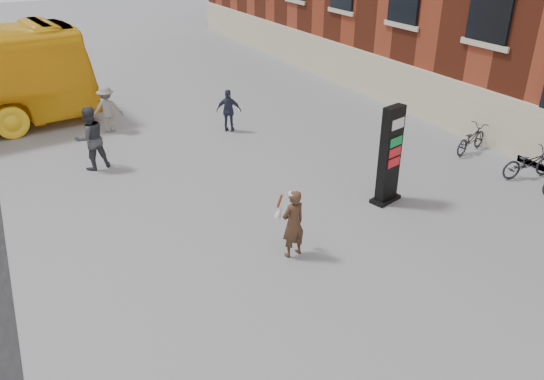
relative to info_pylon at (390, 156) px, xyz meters
name	(u,v)px	position (x,y,z in m)	size (l,w,h in m)	color
ground	(280,276)	(-4.05, -1.67, -1.30)	(100.00, 100.00, 0.00)	#9E9EA3
info_pylon	(390,156)	(0.00, 0.00, 0.00)	(0.91, 0.61, 2.59)	black
woman	(293,223)	(-3.44, -1.09, -0.48)	(0.66, 0.61, 1.58)	#422C1E
pedestrian_a	(90,138)	(-6.39, 5.71, -0.34)	(0.92, 0.72, 1.90)	#3A3B41
pedestrian_b	(107,109)	(-5.29, 8.72, -0.49)	(1.04, 0.60, 1.61)	gray
pedestrian_c	(229,111)	(-1.53, 6.79, -0.55)	(0.87, 0.36, 1.49)	#292F46
bike_4	(529,163)	(4.55, -0.71, -0.85)	(0.59, 1.68, 0.88)	#23242A
bike_6	(471,139)	(4.55, 1.47, -0.86)	(0.58, 1.65, 0.87)	#23242A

